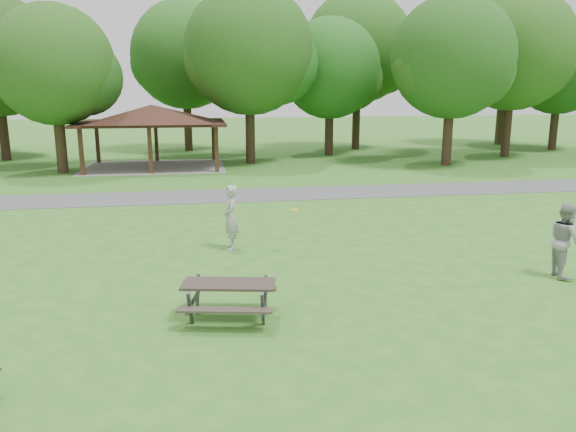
# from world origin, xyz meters

# --- Properties ---
(ground) EXTENTS (160.00, 160.00, 0.00)m
(ground) POSITION_xyz_m (0.00, 0.00, 0.00)
(ground) COLOR #326F1F
(ground) RESTS_ON ground
(asphalt_path) EXTENTS (120.00, 3.20, 0.02)m
(asphalt_path) POSITION_xyz_m (0.00, 14.00, 0.01)
(asphalt_path) COLOR #4B4B4E
(asphalt_path) RESTS_ON ground
(pavilion) EXTENTS (8.60, 7.01, 3.76)m
(pavilion) POSITION_xyz_m (-4.00, 24.00, 3.06)
(pavilion) COLOR #351E13
(pavilion) RESTS_ON ground
(tree_row_d) EXTENTS (6.93, 6.60, 9.27)m
(tree_row_d) POSITION_xyz_m (-8.92, 22.53, 5.77)
(tree_row_d) COLOR black
(tree_row_d) RESTS_ON ground
(tree_row_e) EXTENTS (8.40, 8.00, 11.02)m
(tree_row_e) POSITION_xyz_m (2.10, 25.03, 6.78)
(tree_row_e) COLOR black
(tree_row_e) RESTS_ON ground
(tree_row_f) EXTENTS (7.35, 7.00, 9.55)m
(tree_row_f) POSITION_xyz_m (8.09, 28.53, 5.84)
(tree_row_f) COLOR black
(tree_row_f) RESTS_ON ground
(tree_row_g) EXTENTS (7.77, 7.40, 10.25)m
(tree_row_g) POSITION_xyz_m (14.09, 22.03, 6.33)
(tree_row_g) COLOR #301D15
(tree_row_g) RESTS_ON ground
(tree_row_h) EXTENTS (8.61, 8.20, 11.37)m
(tree_row_h) POSITION_xyz_m (20.10, 25.53, 7.03)
(tree_row_h) COLOR black
(tree_row_h) RESTS_ON ground
(tree_row_i) EXTENTS (7.14, 6.80, 9.52)m
(tree_row_i) POSITION_xyz_m (26.08, 29.03, 5.91)
(tree_row_i) COLOR black
(tree_row_i) RESTS_ON ground
(tree_deep_b) EXTENTS (8.40, 8.00, 11.13)m
(tree_deep_b) POSITION_xyz_m (-1.90, 33.03, 6.89)
(tree_deep_b) COLOR #301E15
(tree_deep_b) RESTS_ON ground
(tree_deep_c) EXTENTS (8.82, 8.40, 11.90)m
(tree_deep_c) POSITION_xyz_m (11.10, 32.03, 7.44)
(tree_deep_c) COLOR black
(tree_deep_c) RESTS_ON ground
(tree_deep_d) EXTENTS (8.40, 8.00, 11.27)m
(tree_deep_d) POSITION_xyz_m (24.10, 33.53, 7.03)
(tree_deep_d) COLOR #312215
(tree_deep_d) RESTS_ON ground
(picnic_table_middle) EXTENTS (2.19, 1.89, 0.84)m
(picnic_table_middle) POSITION_xyz_m (-0.89, 0.17, 0.62)
(picnic_table_middle) COLOR #2D2620
(picnic_table_middle) RESTS_ON ground
(frisbee_in_flight) EXTENTS (0.30, 0.30, 0.02)m
(frisbee_in_flight) POSITION_xyz_m (1.28, 4.61, 1.33)
(frisbee_in_flight) COLOR yellow
(frisbee_in_flight) RESTS_ON ground
(frisbee_thrower) EXTENTS (0.48, 0.72, 1.95)m
(frisbee_thrower) POSITION_xyz_m (-0.51, 5.45, 0.98)
(frisbee_thrower) COLOR #A2A2A5
(frisbee_thrower) RESTS_ON ground
(frisbee_catcher) EXTENTS (0.90, 1.06, 1.93)m
(frisbee_catcher) POSITION_xyz_m (7.80, 1.54, 0.96)
(frisbee_catcher) COLOR #959598
(frisbee_catcher) RESTS_ON ground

